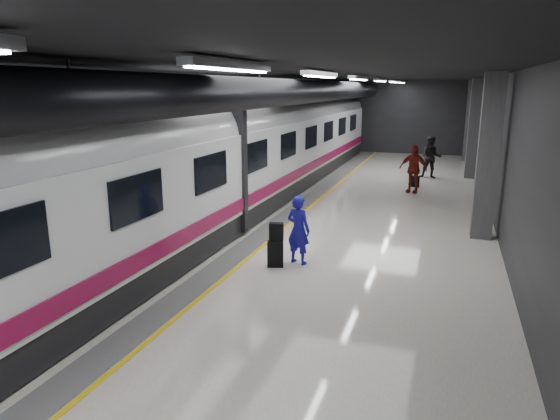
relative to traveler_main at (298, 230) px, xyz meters
The scene contains 9 objects.
ground 1.93m from the traveler_main, 100.20° to the left, with size 40.00×40.00×0.00m, color white.
platform_hall 3.85m from the traveler_main, 102.56° to the left, with size 10.02×40.02×4.51m.
train 4.13m from the traveler_main, 154.31° to the left, with size 3.05×38.00×4.05m.
traveler_main is the anchor object (origin of this frame).
suitcase_main 0.79m from the traveler_main, 138.58° to the right, with size 0.38×0.24×0.61m, color black.
shoulder_bag 0.55m from the traveler_main, 140.75° to the right, with size 0.33×0.17×0.43m, color black.
traveler_far_a 13.22m from the traveler_main, 79.27° to the left, with size 0.94×0.73×1.94m, color black.
traveler_far_b 9.60m from the traveler_main, 78.42° to the left, with size 1.12×0.47×1.91m, color maroon.
suitcase_far 10.82m from the traveler_main, 79.45° to the left, with size 0.32×0.21×0.47m, color black.
Camera 1 is at (3.55, -12.57, 4.11)m, focal length 32.00 mm.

